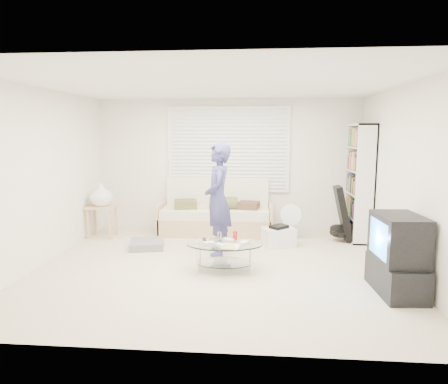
# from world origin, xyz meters

# --- Properties ---
(ground) EXTENTS (5.00, 5.00, 0.00)m
(ground) POSITION_xyz_m (0.00, 0.00, 0.00)
(ground) COLOR beige
(ground) RESTS_ON ground
(room_shell) EXTENTS (5.02, 4.52, 2.51)m
(room_shell) POSITION_xyz_m (0.00, 0.48, 1.63)
(room_shell) COLOR silver
(room_shell) RESTS_ON ground
(window_blinds) EXTENTS (2.32, 0.08, 1.62)m
(window_blinds) POSITION_xyz_m (0.00, 2.20, 1.55)
(window_blinds) COLOR silver
(window_blinds) RESTS_ON ground
(futon_sofa) EXTENTS (2.10, 0.85, 1.02)m
(futon_sofa) POSITION_xyz_m (-0.21, 1.87, 0.34)
(futon_sofa) COLOR tan
(futon_sofa) RESTS_ON ground
(grey_floor_pillow) EXTENTS (0.63, 0.63, 0.12)m
(grey_floor_pillow) POSITION_xyz_m (-1.23, 0.80, 0.06)
(grey_floor_pillow) COLOR slate
(grey_floor_pillow) RESTS_ON ground
(side_table) EXTENTS (0.50, 0.40, 0.99)m
(side_table) POSITION_xyz_m (-2.22, 1.42, 0.74)
(side_table) COLOR tan
(side_table) RESTS_ON ground
(bookshelf) EXTENTS (0.32, 0.85, 2.02)m
(bookshelf) POSITION_xyz_m (2.32, 1.65, 1.01)
(bookshelf) COLOR white
(bookshelf) RESTS_ON ground
(guitar_case) EXTENTS (0.37, 0.36, 0.95)m
(guitar_case) POSITION_xyz_m (2.03, 1.47, 0.42)
(guitar_case) COLOR black
(guitar_case) RESTS_ON ground
(floor_fan) EXTENTS (0.38, 0.25, 0.63)m
(floor_fan) POSITION_xyz_m (1.15, 1.58, 0.37)
(floor_fan) COLOR white
(floor_fan) RESTS_ON ground
(storage_bin) EXTENTS (0.59, 0.50, 0.35)m
(storage_bin) POSITION_xyz_m (0.93, 1.10, 0.16)
(storage_bin) COLOR white
(storage_bin) RESTS_ON ground
(tv_unit) EXTENTS (0.52, 0.88, 0.93)m
(tv_unit) POSITION_xyz_m (2.20, -0.77, 0.45)
(tv_unit) COLOR black
(tv_unit) RESTS_ON ground
(coffee_table) EXTENTS (1.07, 0.71, 0.51)m
(coffee_table) POSITION_xyz_m (0.13, -0.18, 0.31)
(coffee_table) COLOR silver
(coffee_table) RESTS_ON ground
(standing_person) EXTENTS (0.48, 0.67, 1.72)m
(standing_person) POSITION_xyz_m (-0.04, 0.59, 0.86)
(standing_person) COLOR navy
(standing_person) RESTS_ON ground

